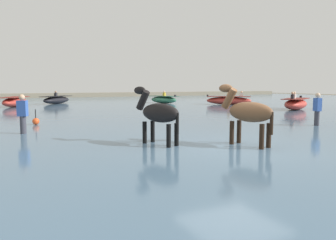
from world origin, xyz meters
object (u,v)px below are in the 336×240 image
boat_near_port (164,100)px  boat_mid_outer (56,100)px  horse_lead_black (158,114)px  boat_distant_east (229,100)px  horse_trailing_bay (248,114)px  boat_near_starboard (15,102)px  boat_far_offshore (296,104)px  channel_buoy (36,121)px  person_wading_mid (23,117)px  person_onlooker_right (317,111)px

boat_near_port → boat_mid_outer: bearing=157.7°
horse_lead_black → boat_distant_east: horse_lead_black is taller
horse_lead_black → horse_trailing_bay: (2.11, -1.28, 0.04)m
boat_mid_outer → boat_near_starboard: bearing=-140.0°
boat_far_offshore → channel_buoy: 16.91m
boat_near_port → channel_buoy: 17.65m
horse_lead_black → person_wading_mid: bearing=129.8°
boat_near_starboard → boat_far_offshore: bearing=-35.0°
horse_lead_black → person_onlooker_right: horse_lead_black is taller
boat_far_offshore → boat_near_port: bearing=112.2°
boat_mid_outer → horse_lead_black: bearing=-91.1°
horse_lead_black → boat_distant_east: (13.70, 14.83, -0.48)m
horse_trailing_bay → boat_distant_east: bearing=54.3°
boat_mid_outer → boat_far_offshore: bearing=-47.7°
boat_near_port → person_onlooker_right: 18.39m
horse_lead_black → person_onlooker_right: (7.68, 0.97, -0.26)m
horse_lead_black → boat_mid_outer: (0.43, 23.00, -0.50)m
boat_far_offshore → boat_distant_east: size_ratio=1.03×
boat_distant_east → boat_near_starboard: bearing=162.8°
person_wading_mid → channel_buoy: person_wading_mid is taller
person_onlooker_right → channel_buoy: (-10.36, 5.55, -0.44)m
boat_mid_outer → person_onlooker_right: size_ratio=2.17×
channel_buoy → horse_trailing_bay: bearing=-58.4°
horse_trailing_bay → boat_far_offshore: size_ratio=0.51×
horse_trailing_bay → boat_near_port: horse_trailing_bay is taller
horse_lead_black → horse_trailing_bay: 2.47m
horse_trailing_bay → boat_far_offshore: (12.05, 9.18, -0.50)m
horse_trailing_bay → boat_distant_east: 19.85m
boat_near_starboard → boat_mid_outer: (3.54, 2.97, -0.03)m
boat_mid_outer → person_wading_mid: 19.40m
horse_lead_black → person_wading_mid: (-3.30, 3.96, -0.26)m
boat_distant_east → channel_buoy: (-16.38, -8.31, -0.21)m
horse_lead_black → horse_trailing_bay: bearing=-31.1°
horse_trailing_bay → boat_mid_outer: 24.34m
person_onlooker_right → person_wading_mid: bearing=164.7°
person_wading_mid → boat_distant_east: bearing=32.6°
person_onlooker_right → channel_buoy: size_ratio=2.49×
boat_far_offshore → boat_distant_east: boat_far_offshore is taller
boat_far_offshore → horse_lead_black: bearing=-150.8°
person_onlooker_right → boat_far_offshore: bearing=46.9°
boat_near_starboard → person_onlooker_right: (10.79, -19.06, 0.21)m
horse_lead_black → boat_mid_outer: bearing=88.9°
horse_trailing_bay → boat_mid_outer: size_ratio=0.56×
person_wading_mid → boat_mid_outer: bearing=78.9°
boat_near_starboard → person_wading_mid: 16.07m
boat_near_port → channel_buoy: size_ratio=5.25×
boat_distant_east → boat_mid_outer: bearing=148.4°
boat_far_offshore → channel_buoy: boat_far_offshore is taller
boat_far_offshore → person_wading_mid: (-17.46, -3.95, 0.20)m
boat_distant_east → horse_trailing_bay: bearing=-125.7°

